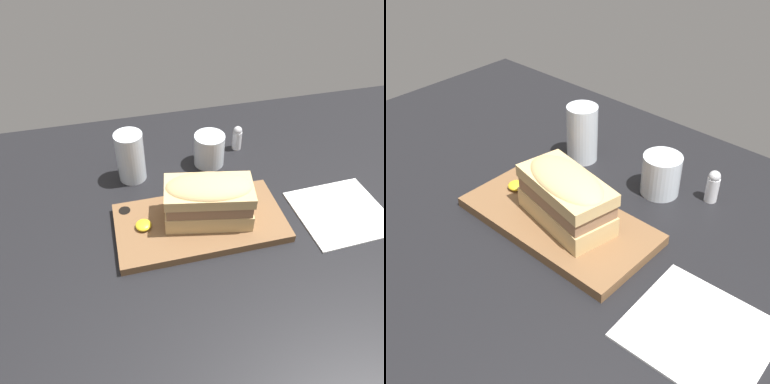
{
  "view_description": "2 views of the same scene",
  "coord_description": "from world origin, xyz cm",
  "views": [
    {
      "loc": [
        -21.25,
        -51.52,
        62.15
      ],
      "look_at": [
        -7.67,
        4.06,
        9.46
      ],
      "focal_mm": 35.0,
      "sensor_mm": 36.0,
      "label": 1
    },
    {
      "loc": [
        41.72,
        -46.46,
        58.81
      ],
      "look_at": [
        -3.9,
        3.38,
        9.4
      ],
      "focal_mm": 45.0,
      "sensor_mm": 36.0,
      "label": 2
    }
  ],
  "objects": [
    {
      "name": "wine_glass",
      "position": [
        1.18,
        21.92,
        5.69
      ],
      "size": [
        7.69,
        7.69,
        8.26
      ],
      "color": "silver",
      "rests_on": "dining_table"
    },
    {
      "name": "salt_shaker",
      "position": [
        10.16,
        26.31,
        5.45
      ],
      "size": [
        2.46,
        2.46,
        6.76
      ],
      "color": "white",
      "rests_on": "dining_table"
    },
    {
      "name": "napkin",
      "position": [
        24.96,
        -2.65,
        2.2
      ],
      "size": [
        20.17,
        19.02,
        0.4
      ],
      "rotation": [
        0.0,
        0.0,
        0.04
      ],
      "color": "white",
      "rests_on": "dining_table"
    },
    {
      "name": "sandwich",
      "position": [
        -4.84,
        1.38,
        9.48
      ],
      "size": [
        19.36,
        12.44,
        10.31
      ],
      "rotation": [
        0.0,
        0.0,
        -0.19
      ],
      "color": "tan",
      "rests_on": "serving_board"
    },
    {
      "name": "dining_table",
      "position": [
        0.0,
        0.0,
        1.0
      ],
      "size": [
        155.0,
        97.93,
        2.0
      ],
      "color": "black",
      "rests_on": "ground"
    },
    {
      "name": "water_glass",
      "position": [
        -18.6,
        20.77,
        7.43
      ],
      "size": [
        6.68,
        6.68,
        12.55
      ],
      "color": "silver",
      "rests_on": "dining_table"
    },
    {
      "name": "mustard_dollop",
      "position": [
        -18.62,
        1.72,
        4.61
      ],
      "size": [
        3.36,
        3.36,
        1.34
      ],
      "color": "gold",
      "rests_on": "serving_board"
    },
    {
      "name": "serving_board",
      "position": [
        -6.69,
        1.08,
        2.97
      ],
      "size": [
        35.81,
        18.12,
        1.99
      ],
      "color": "brown",
      "rests_on": "dining_table"
    }
  ]
}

